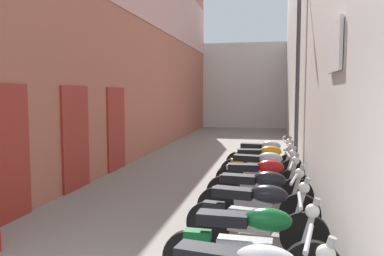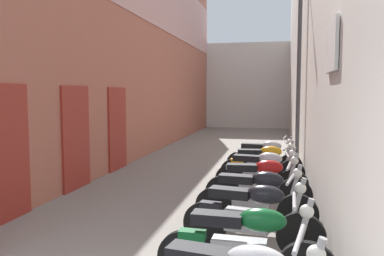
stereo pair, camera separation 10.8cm
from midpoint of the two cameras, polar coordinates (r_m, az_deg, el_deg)
The scene contains 12 objects.
ground_plane at distance 10.94m, azimuth 2.33°, elevation -5.71°, with size 37.29×37.29×0.00m, color gray.
building_left at distance 13.42m, azimuth -7.59°, elevation 13.16°, with size 0.45×21.29×7.83m.
building_right at distance 12.77m, azimuth 15.95°, elevation 13.27°, with size 0.45×21.29×7.82m.
building_far_end at distance 24.32m, azimuth 7.59°, elevation 6.11°, with size 7.85×2.00×5.00m, color silver.
motorcycle_second at distance 4.20m, azimuth 7.76°, elevation -16.56°, with size 1.85×0.58×1.04m.
motorcycle_third at distance 5.18m, azimuth 8.56°, elevation -12.37°, with size 1.84×0.58×1.04m.
motorcycle_fourth at distance 6.01m, azimuth 9.01°, elevation -9.91°, with size 1.85×0.58×1.04m.
motorcycle_fifth at distance 6.96m, azimuth 9.39°, elevation -7.84°, with size 1.85×0.58×1.04m.
motorcycle_sixth at distance 7.87m, azimuth 9.66°, elevation -6.32°, with size 1.84×0.58×1.04m.
motorcycle_seventh at distance 8.76m, azimuth 9.87°, elevation -5.16°, with size 1.85×0.58×1.04m.
motorcycle_eighth at distance 9.70m, azimuth 10.05°, elevation -4.17°, with size 1.85×0.58×1.04m.
street_lamp at distance 10.11m, azimuth 14.40°, elevation 9.92°, with size 0.79×0.18×5.05m.
Camera 1 is at (1.68, -1.97, 2.05)m, focal length 36.62 mm.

